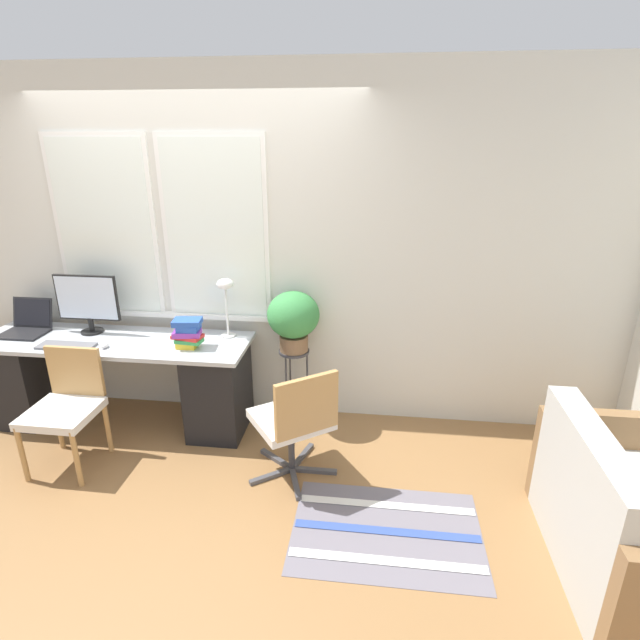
# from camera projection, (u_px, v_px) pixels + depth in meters

# --- Properties ---
(ground_plane) EXTENTS (14.00, 14.00, 0.00)m
(ground_plane) POSITION_uv_depth(u_px,v_px,m) (188.00, 449.00, 3.73)
(ground_plane) COLOR olive
(wall_back_with_window) EXTENTS (9.00, 0.12, 2.70)m
(wall_back_with_window) POSITION_uv_depth(u_px,v_px,m) (202.00, 250.00, 3.89)
(wall_back_with_window) COLOR silver
(wall_back_with_window) RESTS_ON ground_plane
(desk) EXTENTS (2.10, 0.61, 0.72)m
(desk) POSITION_uv_depth(u_px,v_px,m) (119.00, 379.00, 3.94)
(desk) COLOR #B2B7BC
(desk) RESTS_ON ground_plane
(laptop) EXTENTS (0.33, 0.31, 0.25)m
(laptop) POSITION_uv_depth(u_px,v_px,m) (27.00, 326.00, 3.95)
(laptop) COLOR black
(laptop) RESTS_ON desk
(monitor) EXTENTS (0.50, 0.17, 0.47)m
(monitor) POSITION_uv_depth(u_px,v_px,m) (87.00, 301.00, 3.88)
(monitor) COLOR black
(monitor) RESTS_ON desk
(keyboard) EXTENTS (0.42, 0.15, 0.02)m
(keyboard) POSITION_uv_depth(u_px,v_px,m) (66.00, 346.00, 3.69)
(keyboard) COLOR slate
(keyboard) RESTS_ON desk
(mouse) EXTENTS (0.04, 0.07, 0.04)m
(mouse) POSITION_uv_depth(u_px,v_px,m) (105.00, 346.00, 3.68)
(mouse) COLOR silver
(mouse) RESTS_ON desk
(desk_lamp) EXTENTS (0.13, 0.13, 0.47)m
(desk_lamp) POSITION_uv_depth(u_px,v_px,m) (225.00, 291.00, 3.77)
(desk_lamp) COLOR white
(desk_lamp) RESTS_ON desk
(book_stack) EXTENTS (0.23, 0.18, 0.22)m
(book_stack) POSITION_uv_depth(u_px,v_px,m) (188.00, 332.00, 3.65)
(book_stack) COLOR yellow
(book_stack) RESTS_ON desk
(desk_chair_wooden) EXTENTS (0.45, 0.46, 0.82)m
(desk_chair_wooden) POSITION_uv_depth(u_px,v_px,m) (66.00, 405.00, 3.44)
(desk_chair_wooden) COLOR #B2844C
(desk_chair_wooden) RESTS_ON ground_plane
(office_chair_swivel) EXTENTS (0.64, 0.65, 0.83)m
(office_chair_swivel) POSITION_uv_depth(u_px,v_px,m) (295.00, 421.00, 3.27)
(office_chair_swivel) COLOR #47474C
(office_chair_swivel) RESTS_ON ground_plane
(couch_loveseat) EXTENTS (0.81, 1.21, 0.82)m
(couch_loveseat) POSITION_uv_depth(u_px,v_px,m) (635.00, 528.00, 2.60)
(couch_loveseat) COLOR beige
(couch_loveseat) RESTS_ON ground_plane
(plant_stand) EXTENTS (0.24, 0.24, 0.63)m
(plant_stand) POSITION_uv_depth(u_px,v_px,m) (294.00, 360.00, 3.91)
(plant_stand) COLOR #333338
(plant_stand) RESTS_ON ground_plane
(potted_plant) EXTENTS (0.40, 0.40, 0.47)m
(potted_plant) POSITION_uv_depth(u_px,v_px,m) (293.00, 317.00, 3.78)
(potted_plant) COLOR brown
(potted_plant) RESTS_ON plant_stand
(floor_rug_striped) EXTENTS (1.11, 0.77, 0.01)m
(floor_rug_striped) POSITION_uv_depth(u_px,v_px,m) (386.00, 531.00, 2.95)
(floor_rug_striped) COLOR slate
(floor_rug_striped) RESTS_ON ground_plane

